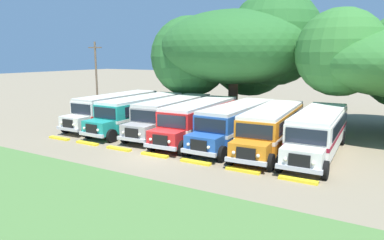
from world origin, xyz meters
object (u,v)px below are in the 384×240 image
at_px(parked_bus_slot_1, 140,111).
at_px(broad_shade_tree, 240,48).
at_px(parked_bus_slot_0, 116,108).
at_px(parked_bus_slot_3, 200,118).
at_px(parked_bus_slot_2, 173,114).
at_px(parked_bus_slot_4, 237,122).
at_px(utility_pole, 96,77).
at_px(parked_bus_slot_6, 318,130).
at_px(parked_bus_slot_5, 272,126).

xyz_separation_m(parked_bus_slot_1, broad_shade_tree, (5.12, 9.81, 5.53)).
bearing_deg(parked_bus_slot_1, broad_shade_tree, 152.97).
relative_size(parked_bus_slot_0, parked_bus_slot_3, 1.00).
relative_size(parked_bus_slot_2, parked_bus_slot_4, 1.00).
height_order(parked_bus_slot_3, parked_bus_slot_4, same).
relative_size(parked_bus_slot_1, utility_pole, 1.39).
relative_size(parked_bus_slot_0, parked_bus_slot_2, 1.00).
relative_size(parked_bus_slot_6, utility_pole, 1.39).
relative_size(parked_bus_slot_1, broad_shade_tree, 0.66).
xyz_separation_m(parked_bus_slot_0, parked_bus_slot_1, (3.26, -0.48, 0.00)).
bearing_deg(utility_pole, broad_shade_tree, 27.43).
relative_size(parked_bus_slot_0, parked_bus_slot_1, 1.00).
relative_size(parked_bus_slot_0, utility_pole, 1.39).
xyz_separation_m(parked_bus_slot_3, parked_bus_slot_6, (8.89, 0.01, 0.00)).
bearing_deg(broad_shade_tree, parked_bus_slot_1, -117.54).
bearing_deg(parked_bus_slot_4, parked_bus_slot_0, -92.80).
bearing_deg(parked_bus_slot_6, parked_bus_slot_0, -93.93).
bearing_deg(broad_shade_tree, parked_bus_slot_4, -67.85).
bearing_deg(broad_shade_tree, utility_pole, -152.57).
height_order(parked_bus_slot_4, parked_bus_slot_5, same).
distance_m(parked_bus_slot_0, broad_shade_tree, 13.70).
height_order(parked_bus_slot_4, utility_pole, utility_pole).
bearing_deg(parked_bus_slot_3, parked_bus_slot_6, 87.26).
xyz_separation_m(parked_bus_slot_0, parked_bus_slot_2, (6.43, -0.12, 0.00)).
xyz_separation_m(parked_bus_slot_4, utility_pole, (-17.32, 3.18, 2.58)).
distance_m(parked_bus_slot_1, parked_bus_slot_6, 15.00).
height_order(broad_shade_tree, utility_pole, broad_shade_tree).
bearing_deg(parked_bus_slot_6, parked_bus_slot_5, -88.22).
bearing_deg(parked_bus_slot_0, parked_bus_slot_1, 80.70).
relative_size(parked_bus_slot_2, parked_bus_slot_5, 1.00).
height_order(parked_bus_slot_5, parked_bus_slot_6, same).
distance_m(parked_bus_slot_6, broad_shade_tree, 15.19).
xyz_separation_m(parked_bus_slot_0, broad_shade_tree, (8.38, 9.33, 5.53)).
height_order(parked_bus_slot_3, utility_pole, utility_pole).
bearing_deg(parked_bus_slot_2, parked_bus_slot_1, -86.45).
xyz_separation_m(parked_bus_slot_2, parked_bus_slot_3, (2.94, -0.68, 0.00)).
bearing_deg(parked_bus_slot_5, broad_shade_tree, -149.92).
relative_size(parked_bus_slot_0, parked_bus_slot_4, 1.00).
height_order(parked_bus_slot_1, parked_bus_slot_5, same).
bearing_deg(parked_bus_slot_0, parked_bus_slot_5, 85.49).
bearing_deg(broad_shade_tree, parked_bus_slot_6, -45.71).
xyz_separation_m(parked_bus_slot_3, broad_shade_tree, (-0.99, 10.14, 5.53)).
distance_m(parked_bus_slot_0, parked_bus_slot_2, 6.43).
bearing_deg(parked_bus_slot_3, parked_bus_slot_5, 85.61).
distance_m(parked_bus_slot_4, parked_bus_slot_6, 5.79).
relative_size(parked_bus_slot_4, utility_pole, 1.39).
xyz_separation_m(parked_bus_slot_1, parked_bus_slot_2, (3.17, 0.36, 0.00)).
bearing_deg(parked_bus_slot_4, parked_bus_slot_2, -95.11).
relative_size(parked_bus_slot_2, parked_bus_slot_6, 1.00).
xyz_separation_m(parked_bus_slot_2, parked_bus_slot_4, (6.04, -0.59, 0.00)).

